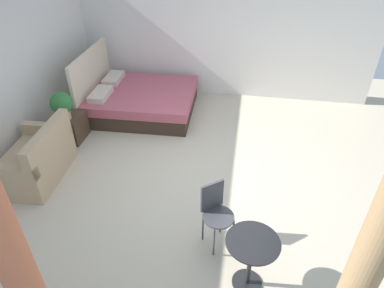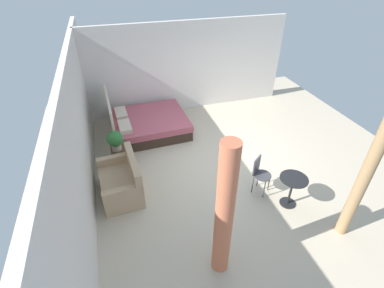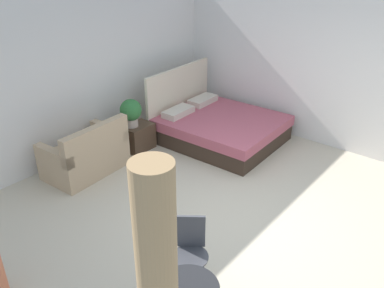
% 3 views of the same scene
% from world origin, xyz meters
% --- Properties ---
extents(ground_plane, '(9.10, 9.45, 0.02)m').
position_xyz_m(ground_plane, '(0.00, 0.00, -0.01)').
color(ground_plane, beige).
extents(wall_right, '(0.12, 6.45, 2.82)m').
position_xyz_m(wall_right, '(3.05, 0.00, 1.41)').
color(wall_right, silver).
rests_on(wall_right, ground).
extents(bed, '(1.95, 2.22, 1.28)m').
position_xyz_m(bed, '(1.86, 1.62, 0.28)').
color(bed, '#38281E').
rests_on(bed, ground).
extents(couch, '(1.33, 0.89, 0.91)m').
position_xyz_m(couch, '(-0.52, 2.55, 0.31)').
color(couch, tan).
rests_on(couch, ground).
extents(nightstand, '(0.54, 0.39, 0.48)m').
position_xyz_m(nightstand, '(0.60, 2.52, 0.24)').
color(nightstand, '#473323').
rests_on(nightstand, ground).
extents(potted_plant, '(0.39, 0.39, 0.51)m').
position_xyz_m(potted_plant, '(0.50, 2.56, 0.77)').
color(potted_plant, tan).
rests_on(potted_plant, nightstand).
extents(balcony_table, '(0.57, 0.57, 0.72)m').
position_xyz_m(balcony_table, '(-1.88, -0.79, 0.49)').
color(balcony_table, black).
rests_on(balcony_table, ground).
extents(cafe_chair_near_window, '(0.54, 0.54, 0.88)m').
position_xyz_m(cafe_chair_near_window, '(-1.31, -0.35, 0.54)').
color(cafe_chair_near_window, '#3F3F44').
rests_on(cafe_chair_near_window, ground).
extents(curtain_right, '(0.28, 0.28, 2.60)m').
position_xyz_m(curtain_right, '(-2.80, 1.14, 1.30)').
color(curtain_right, '#D1704C').
rests_on(curtain_right, ground).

